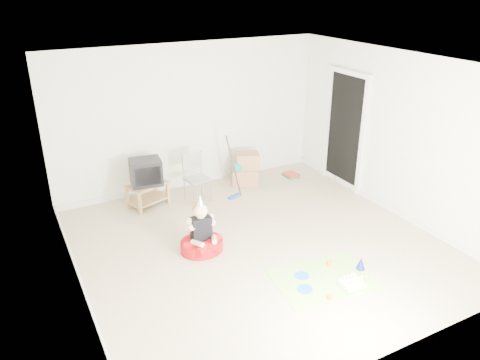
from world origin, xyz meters
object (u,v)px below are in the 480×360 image
tv_stand (148,192)px  cardboard_boxes (245,170)px  crt_tv (146,172)px  birthday_cake (352,285)px  seated_woman (202,239)px  folding_chair (197,179)px

tv_stand → cardboard_boxes: cardboard_boxes is taller
crt_tv → birthday_cake: (1.56, -3.42, -0.58)m
cardboard_boxes → birthday_cake: bearing=-95.6°
seated_woman → birthday_cake: bearing=-51.5°
crt_tv → seated_woman: seated_woman is taller
tv_stand → cardboard_boxes: size_ratio=1.23×
tv_stand → crt_tv: 0.38m
tv_stand → seated_woman: size_ratio=0.84×
crt_tv → birthday_cake: 3.81m
tv_stand → folding_chair: (0.83, -0.22, 0.17)m
tv_stand → folding_chair: 0.87m
crt_tv → cardboard_boxes: 1.92m
cardboard_boxes → folding_chair: bearing=-167.3°
folding_chair → cardboard_boxes: bearing=12.7°
seated_woman → birthday_cake: (1.33, -1.67, -0.15)m
cardboard_boxes → seated_woman: (-1.67, -1.77, -0.10)m
cardboard_boxes → seated_woman: 2.43m
tv_stand → crt_tv: (0.00, 0.00, 0.38)m
tv_stand → folding_chair: folding_chair is taller
seated_woman → birthday_cake: 2.14m
tv_stand → folding_chair: size_ratio=0.88×
cardboard_boxes → seated_woman: bearing=-133.2°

